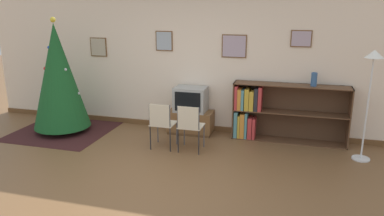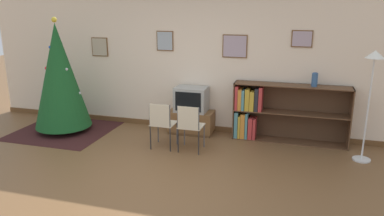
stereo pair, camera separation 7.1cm
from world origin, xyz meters
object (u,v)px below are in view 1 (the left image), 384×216
television (191,99)px  bookshelf (267,112)px  christmas_tree (58,76)px  tv_console (191,122)px  folding_chair_left (162,123)px  folding_chair_right (190,125)px  standing_lamp (371,77)px  vase (314,79)px

television → bookshelf: (1.44, 0.06, -0.15)m
christmas_tree → tv_console: (2.45, 0.59, -0.88)m
television → bookshelf: bookshelf is taller
christmas_tree → television: bearing=13.4°
tv_console → bookshelf: size_ratio=0.42×
christmas_tree → television: christmas_tree is taller
christmas_tree → television: (2.45, 0.59, -0.42)m
television → folding_chair_left: size_ratio=0.74×
television → folding_chair_right: 0.98m
christmas_tree → standing_lamp: (5.46, 0.10, 0.26)m
television → vase: vase is taller
tv_console → folding_chair_left: 0.99m
bookshelf → vase: size_ratio=8.46×
folding_chair_right → bookshelf: (1.19, 0.98, 0.05)m
christmas_tree → folding_chair_right: 2.80m
television → folding_chair_right: television is taller
television → christmas_tree: bearing=-166.6°
tv_console → folding_chair_right: bearing=-74.9°
television → vase: bearing=0.9°
tv_console → folding_chair_left: folding_chair_left is taller
tv_console → folding_chair_right: size_ratio=1.04×
christmas_tree → folding_chair_left: 2.31m
television → tv_console: bearing=90.0°
bookshelf → standing_lamp: standing_lamp is taller
tv_console → standing_lamp: size_ratio=0.48×
christmas_tree → bookshelf: christmas_tree is taller
television → bookshelf: bearing=2.3°
tv_console → television: (-0.00, -0.00, 0.45)m
folding_chair_left → vase: vase is taller
tv_console → bookshelf: 1.47m
television → standing_lamp: bearing=-9.2°
bookshelf → television: bearing=-177.7°
folding_chair_left → bookshelf: bearing=30.1°
television → vase: size_ratio=2.51×
tv_console → standing_lamp: 3.26m
standing_lamp → christmas_tree: bearing=-179.0°
television → standing_lamp: size_ratio=0.34×
bookshelf → folding_chair_right: bearing=-140.5°
folding_chair_left → folding_chair_right: (0.50, 0.00, 0.00)m
bookshelf → vase: bearing=-1.8°
vase → folding_chair_right: bearing=-153.9°
folding_chair_right → vase: bearing=26.1°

